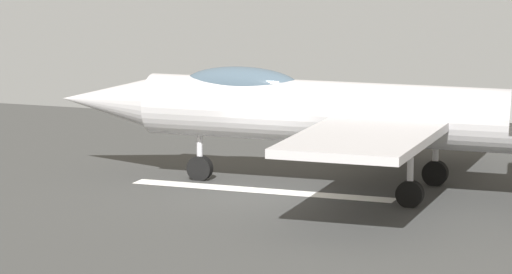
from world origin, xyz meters
name	(u,v)px	position (x,y,z in m)	size (l,w,h in m)	color
ground_plane	(267,192)	(0.00, 0.00, 0.00)	(400.00, 400.00, 0.00)	slate
runway_strip	(268,191)	(-0.02, 0.00, 0.01)	(240.00, 26.00, 0.02)	#383938
fighter_jet	(363,111)	(-2.60, -0.93, 2.37)	(17.67, 13.25, 5.57)	#ACAAAE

